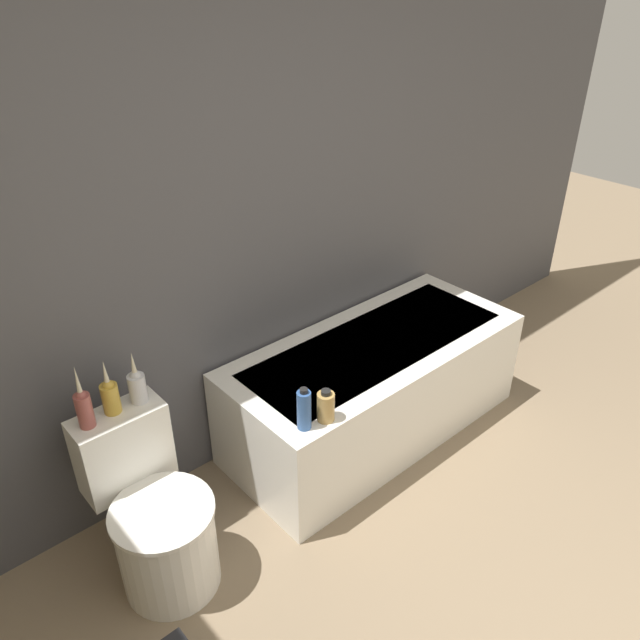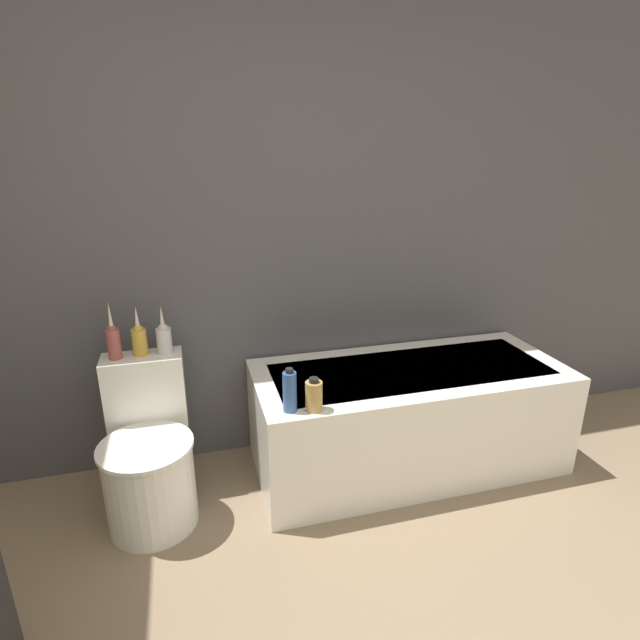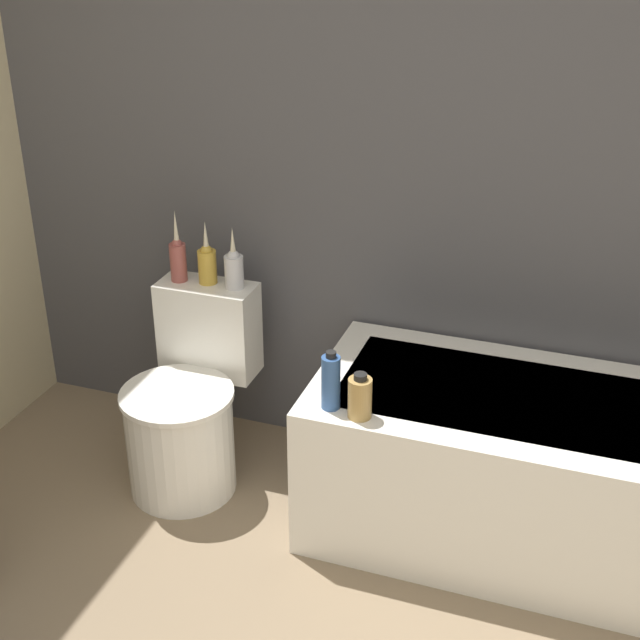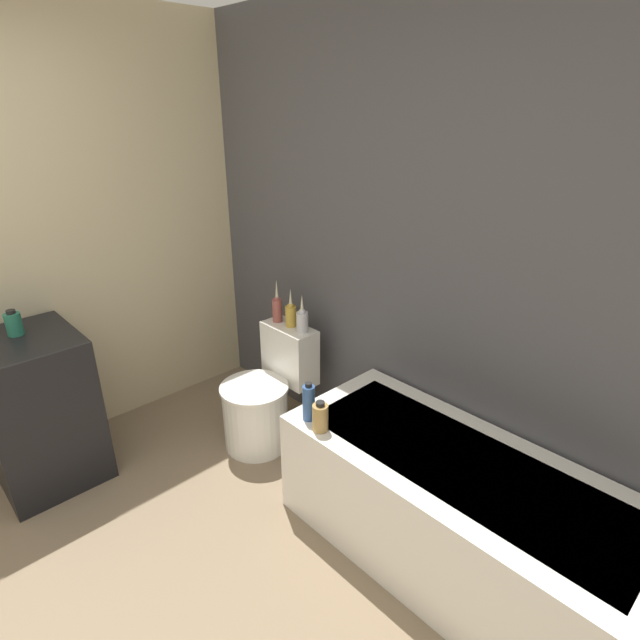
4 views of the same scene
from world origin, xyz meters
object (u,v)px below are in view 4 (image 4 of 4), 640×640
toilet (265,399)px  shampoo_bottle_short (320,417)px  shampoo_bottle_tall (309,402)px  soap_bottle_glass (14,324)px  vase_gold (277,308)px  vase_bronze (302,319)px  vase_silver (291,313)px  bathtub (456,512)px

toilet → shampoo_bottle_short: 0.86m
toilet → shampoo_bottle_tall: (0.65, -0.20, 0.37)m
soap_bottle_glass → vase_gold: 1.47m
toilet → vase_bronze: (0.11, 0.23, 0.52)m
vase_bronze → shampoo_bottle_tall: vase_bronze is taller
vase_silver → vase_gold: bearing=-171.7°
vase_silver → soap_bottle_glass: bearing=-117.0°
vase_bronze → shampoo_bottle_tall: size_ratio=1.16×
soap_bottle_glass → vase_bronze: bearing=59.2°
soap_bottle_glass → shampoo_bottle_tall: (1.34, 0.92, -0.28)m
bathtub → vase_bronze: 1.38m
bathtub → shampoo_bottle_tall: bearing=-159.7°
toilet → vase_bronze: size_ratio=3.08×
toilet → vase_silver: vase_silver is taller
vase_gold → vase_silver: (0.11, 0.02, -0.01)m
toilet → shampoo_bottle_short: size_ratio=4.70×
soap_bottle_glass → shampoo_bottle_tall: bearing=34.5°
soap_bottle_glass → vase_gold: bearing=66.7°
toilet → vase_bronze: vase_bronze is taller
bathtub → soap_bottle_glass: (-2.06, -1.19, 0.66)m
bathtub → shampoo_bottle_short: bearing=-154.8°
shampoo_bottle_tall → shampoo_bottle_short: shampoo_bottle_tall is taller
bathtub → vase_gold: size_ratio=5.92×
shampoo_bottle_tall → toilet: bearing=162.5°
vase_bronze → soap_bottle_glass: bearing=-120.8°
vase_gold → vase_silver: vase_gold is taller
vase_silver → shampoo_bottle_tall: 0.80m
vase_bronze → shampoo_bottle_short: (0.64, -0.45, -0.18)m
vase_gold → shampoo_bottle_short: size_ratio=1.79×
toilet → soap_bottle_glass: bearing=-121.6°
toilet → soap_bottle_glass: soap_bottle_glass is taller
soap_bottle_glass → shampoo_bottle_tall: 1.65m
shampoo_bottle_tall → shampoo_bottle_short: 0.11m
soap_bottle_glass → vase_bronze: 1.58m
vase_silver → shampoo_bottle_tall: bearing=-34.2°
bathtub → shampoo_bottle_short: shampoo_bottle_short is taller
vase_silver → toilet: bearing=-90.0°
shampoo_bottle_short → toilet: bearing=163.4°
bathtub → vase_gold: bearing=174.0°
toilet → vase_gold: 0.59m
vase_silver → shampoo_bottle_short: vase_silver is taller
soap_bottle_glass → shampoo_bottle_short: soap_bottle_glass is taller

